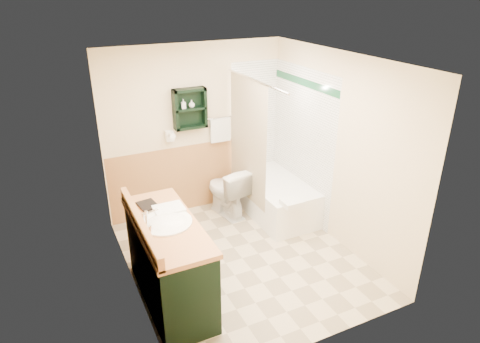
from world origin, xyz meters
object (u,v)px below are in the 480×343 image
object	(u,v)px
hair_dryer	(170,136)
bathtub	(273,196)
wall_shelf	(190,109)
vanity	(169,262)
vanity_book	(138,198)
toilet	(226,191)
soap_bottle_a	(184,106)
soap_bottle_b	(192,105)

from	to	relation	value
hair_dryer	bathtub	xyz separation A→B (m)	(1.33, -0.56, -0.95)
wall_shelf	vanity	bearing A→B (deg)	-117.56
wall_shelf	vanity_book	world-z (taller)	wall_shelf
wall_shelf	toilet	world-z (taller)	wall_shelf
hair_dryer	toilet	world-z (taller)	hair_dryer
bathtub	wall_shelf	bearing A→B (deg)	152.43
vanity_book	soap_bottle_a	size ratio (longest dim) A/B	1.97
vanity_book	soap_bottle_a	xyz separation A→B (m)	(0.97, 1.31, 0.54)
toilet	soap_bottle_b	bearing A→B (deg)	-50.57
wall_shelf	hair_dryer	xyz separation A→B (m)	(-0.30, 0.02, -0.35)
bathtub	soap_bottle_a	bearing A→B (deg)	154.55
vanity	bathtub	bearing A→B (deg)	31.58
bathtub	vanity_book	distance (m)	2.36
bathtub	vanity_book	size ratio (longest dim) A/B	6.12
wall_shelf	bathtub	bearing A→B (deg)	-27.57
toilet	vanity_book	size ratio (longest dim) A/B	3.00
wall_shelf	hair_dryer	world-z (taller)	wall_shelf
hair_dryer	vanity	size ratio (longest dim) A/B	0.16
toilet	wall_shelf	bearing A→B (deg)	-49.07
bathtub	vanity	bearing A→B (deg)	-148.42
hair_dryer	vanity	distance (m)	1.98
wall_shelf	soap_bottle_a	bearing A→B (deg)	-176.79
wall_shelf	bathtub	size ratio (longest dim) A/B	0.37
soap_bottle_b	toilet	bearing A→B (deg)	-40.33
hair_dryer	soap_bottle_b	distance (m)	0.52
vanity	vanity_book	bearing A→B (deg)	112.21
bathtub	hair_dryer	bearing A→B (deg)	157.08
soap_bottle_b	bathtub	bearing A→B (deg)	-27.95
vanity_book	soap_bottle_b	world-z (taller)	soap_bottle_b
vanity	soap_bottle_a	xyz separation A→B (m)	(0.81, 1.71, 1.13)
vanity	bathtub	size ratio (longest dim) A/B	0.98
hair_dryer	soap_bottle_a	size ratio (longest dim) A/B	1.92
vanity_book	soap_bottle_a	world-z (taller)	soap_bottle_a
bathtub	soap_bottle_a	size ratio (longest dim) A/B	12.02
hair_dryer	wall_shelf	bearing A→B (deg)	-4.76
bathtub	soap_bottle_a	xyz separation A→B (m)	(-1.11, 0.53, 1.34)
soap_bottle_a	soap_bottle_b	world-z (taller)	soap_bottle_b
hair_dryer	soap_bottle_a	bearing A→B (deg)	-8.10
wall_shelf	soap_bottle_a	world-z (taller)	wall_shelf
hair_dryer	toilet	size ratio (longest dim) A/B	0.33
toilet	vanity_book	distance (m)	1.89
vanity_book	soap_bottle_a	bearing A→B (deg)	45.42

